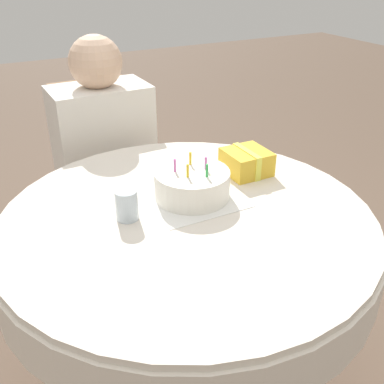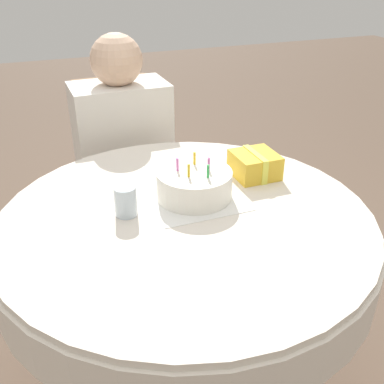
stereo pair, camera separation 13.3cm
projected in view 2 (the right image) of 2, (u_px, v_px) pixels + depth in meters
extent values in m
cylinder|color=silver|center=(186.00, 216.00, 1.33)|extent=(1.10, 1.10, 0.02)
cylinder|color=silver|center=(186.00, 238.00, 1.37)|extent=(1.12, 1.12, 0.14)
cylinder|color=brown|center=(315.00, 354.00, 1.36)|extent=(0.05, 0.05, 0.75)
cylinder|color=brown|center=(82.00, 279.00, 1.67)|extent=(0.05, 0.05, 0.75)
cylinder|color=brown|center=(230.00, 245.00, 1.86)|extent=(0.05, 0.05, 0.75)
cube|color=brown|center=(127.00, 193.00, 2.13)|extent=(0.39, 0.39, 0.04)
cube|color=brown|center=(114.00, 128.00, 2.15)|extent=(0.34, 0.04, 0.50)
cylinder|color=brown|center=(105.00, 259.00, 2.05)|extent=(0.04, 0.04, 0.41)
cylinder|color=brown|center=(172.00, 243.00, 2.16)|extent=(0.04, 0.04, 0.41)
cylinder|color=brown|center=(91.00, 223.00, 2.32)|extent=(0.04, 0.04, 0.41)
cylinder|color=brown|center=(152.00, 211.00, 2.43)|extent=(0.04, 0.04, 0.41)
cylinder|color=#DBB293|center=(118.00, 254.00, 2.06)|extent=(0.09, 0.09, 0.45)
cylinder|color=#DBB293|center=(160.00, 244.00, 2.12)|extent=(0.09, 0.09, 0.45)
cube|color=silver|center=(123.00, 140.00, 2.00)|extent=(0.41, 0.25, 0.51)
sphere|color=#DBB293|center=(116.00, 60.00, 1.84)|extent=(0.22, 0.22, 0.22)
cube|color=white|center=(194.00, 197.00, 1.41)|extent=(0.28, 0.28, 0.00)
cylinder|color=white|center=(194.00, 184.00, 1.39)|extent=(0.23, 0.23, 0.09)
cylinder|color=#D166B2|center=(209.00, 164.00, 1.37)|extent=(0.01, 0.01, 0.04)
cylinder|color=gold|center=(195.00, 158.00, 1.40)|extent=(0.01, 0.01, 0.04)
cylinder|color=#D166B2|center=(177.00, 164.00, 1.36)|extent=(0.01, 0.01, 0.04)
cylinder|color=gold|center=(189.00, 171.00, 1.32)|extent=(0.01, 0.01, 0.04)
cylinder|color=green|center=(208.00, 171.00, 1.32)|extent=(0.01, 0.01, 0.04)
cylinder|color=silver|center=(126.00, 201.00, 1.29)|extent=(0.07, 0.07, 0.09)
cube|color=gold|center=(255.00, 165.00, 1.52)|extent=(0.14, 0.14, 0.08)
cube|color=#EAE54C|center=(255.00, 165.00, 1.52)|extent=(0.02, 0.15, 0.09)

